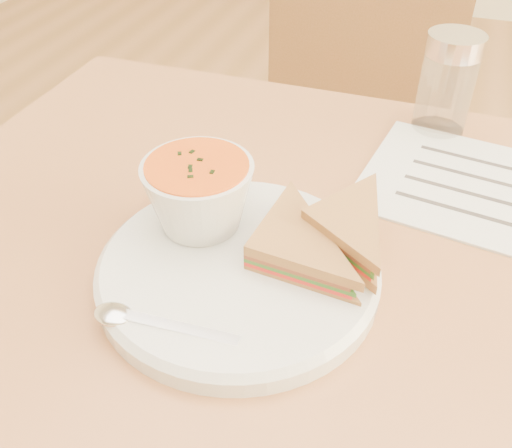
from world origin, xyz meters
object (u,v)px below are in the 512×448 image
at_px(plate, 238,271).
at_px(soup_bowl, 199,198).
at_px(condiment_shaker, 447,84).
at_px(chair_far, 335,187).

distance_m(plate, soup_bowl, 0.08).
distance_m(plate, condiment_shaker, 0.37).
xyz_separation_m(chair_far, soup_bowl, (-0.03, -0.57, 0.37)).
xyz_separation_m(plate, condiment_shaker, (0.15, 0.34, 0.05)).
bearing_deg(chair_far, soup_bowl, 86.06).
relative_size(chair_far, plate, 3.44).
bearing_deg(condiment_shaker, soup_bowl, -123.36).
xyz_separation_m(soup_bowl, condiment_shaker, (0.20, 0.30, 0.01)).
bearing_deg(soup_bowl, chair_far, 87.05).
bearing_deg(condiment_shaker, plate, -113.38).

